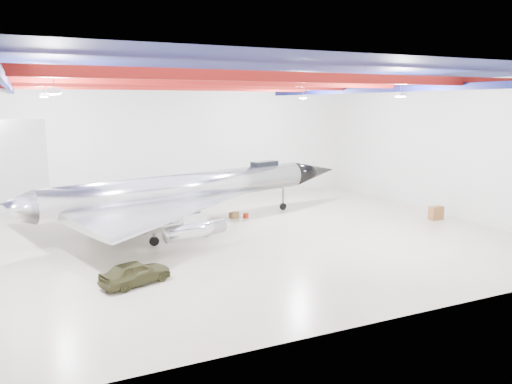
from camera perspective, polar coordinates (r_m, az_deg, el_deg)
name	(u,v)px	position (r m, az deg, el deg)	size (l,w,h in m)	color
floor	(217,240)	(34.09, -4.43, -5.48)	(40.00, 40.00, 0.00)	beige
wall_back	(160,143)	(47.34, -10.92, 5.51)	(40.00, 40.00, 0.00)	silver
wall_right	(444,148)	(44.13, 20.67, 4.72)	(30.00, 30.00, 0.00)	silver
ceiling	(215,74)	(32.90, -4.70, 13.31)	(40.00, 40.00, 0.00)	#0A0F38
ceiling_structure	(215,85)	(32.87, -4.68, 12.14)	(39.50, 29.50, 1.08)	maroon
jet_aircraft	(187,192)	(37.04, -7.93, 0.00)	(29.68, 21.20, 8.25)	silver
jeep	(135,273)	(26.49, -13.63, -8.94)	(1.48, 3.68, 1.25)	#37371B
desk	(436,213)	(42.20, 19.88, -2.28)	(1.16, 0.58, 1.07)	brown
toolbox_red	(150,215)	(41.44, -12.04, -2.61)	(0.51, 0.41, 0.36)	#A41F10
engine_drum	(206,232)	(35.14, -5.72, -4.62)	(0.53, 0.53, 0.48)	#59595B
parts_bin	(234,215)	(40.38, -2.52, -2.64)	(0.68, 0.54, 0.48)	olive
crate_small	(87,221)	(40.86, -18.79, -3.18)	(0.39, 0.31, 0.27)	#59595B
tool_chest	(246,215)	(40.38, -1.16, -2.69)	(0.45, 0.45, 0.40)	#A41F10
oil_barrel	(216,221)	(38.50, -4.62, -3.34)	(0.61, 0.49, 0.43)	olive
spares_box	(181,210)	(42.80, -8.55, -2.10)	(0.40, 0.40, 0.36)	#59595B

